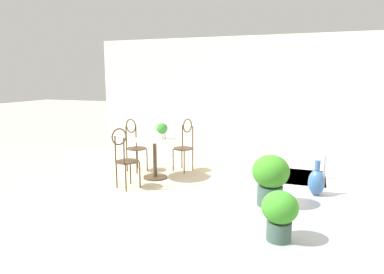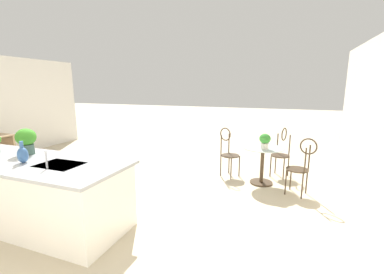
# 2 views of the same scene
# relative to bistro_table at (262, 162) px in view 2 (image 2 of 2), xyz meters

# --- Properties ---
(ground_plane) EXTENTS (40.00, 40.00, 0.00)m
(ground_plane) POSITION_rel_bistro_table_xyz_m (2.54, 1.81, -0.45)
(ground_plane) COLOR beige
(kitchen_island) EXTENTS (2.80, 1.06, 0.92)m
(kitchen_island) POSITION_rel_bistro_table_xyz_m (2.84, 2.66, 0.02)
(kitchen_island) COLOR white
(kitchen_island) RESTS_ON ground
(bistro_table) EXTENTS (0.80, 0.80, 0.74)m
(bistro_table) POSITION_rel_bistro_table_xyz_m (0.00, 0.00, 0.00)
(bistro_table) COLOR #3D2D1E
(bistro_table) RESTS_ON ground
(chair_near_window) EXTENTS (0.52, 0.48, 1.04)m
(chair_near_window) POSITION_rel_bistro_table_xyz_m (-0.68, 0.33, 0.13)
(chair_near_window) COLOR #3D2D1E
(chair_near_window) RESTS_ON ground
(chair_by_island) EXTENTS (0.52, 0.51, 1.04)m
(chair_by_island) POSITION_rel_bistro_table_xyz_m (0.73, -0.21, 0.13)
(chair_by_island) COLOR #3D2D1E
(chair_by_island) RESTS_ON ground
(chair_toward_desk) EXTENTS (0.48, 0.52, 1.04)m
(chair_toward_desk) POSITION_rel_bistro_table_xyz_m (-0.34, -0.60, 0.13)
(chair_toward_desk) COLOR #3D2D1E
(chair_toward_desk) RESTS_ON ground
(sink_faucet) EXTENTS (0.02, 0.02, 0.22)m
(sink_faucet) POSITION_rel_bistro_table_xyz_m (2.29, 2.84, 0.58)
(sink_faucet) COLOR #B2B5BA
(sink_faucet) RESTS_ON kitchen_island
(potted_plant_on_table) EXTENTS (0.21, 0.21, 0.29)m
(potted_plant_on_table) POSITION_rel_bistro_table_xyz_m (-0.04, 0.14, 0.46)
(potted_plant_on_table) COLOR beige
(potted_plant_on_table) RESTS_ON bistro_table
(potted_plant_counter_near) EXTENTS (0.27, 0.27, 0.38)m
(potted_plant_counter_near) POSITION_rel_bistro_table_xyz_m (3.14, 2.45, 0.69)
(potted_plant_counter_near) COLOR #385147
(potted_plant_counter_near) RESTS_ON kitchen_island
(vase_on_counter) EXTENTS (0.13, 0.13, 0.29)m
(vase_on_counter) POSITION_rel_bistro_table_xyz_m (2.79, 2.77, 0.58)
(vase_on_counter) COLOR #386099
(vase_on_counter) RESTS_ON kitchen_island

